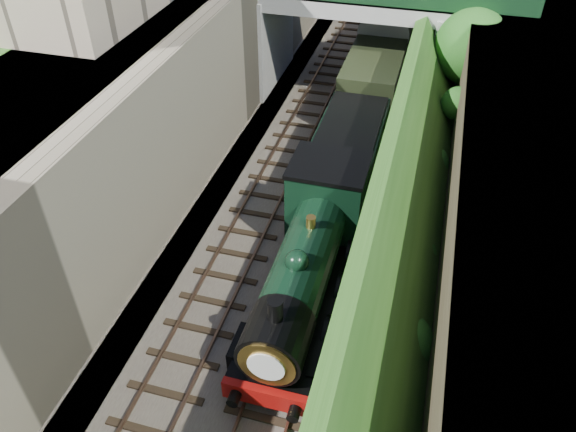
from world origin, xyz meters
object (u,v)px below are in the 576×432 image
(road_bridge, at_px, (379,26))
(locomotive, at_px, (309,260))
(tree, at_px, (474,49))
(tender, at_px, (348,155))

(road_bridge, distance_m, locomotive, 16.94)
(road_bridge, xyz_separation_m, tree, (4.97, -3.37, 0.57))
(road_bridge, bearing_deg, tree, -34.11)
(locomotive, distance_m, tender, 7.37)
(tree, bearing_deg, tender, -127.83)
(road_bridge, relative_size, tree, 2.42)
(road_bridge, xyz_separation_m, tender, (0.26, -9.43, -2.46))
(tree, bearing_deg, locomotive, -109.34)
(locomotive, bearing_deg, tree, 70.66)
(tree, xyz_separation_m, locomotive, (-4.71, -13.43, -2.75))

